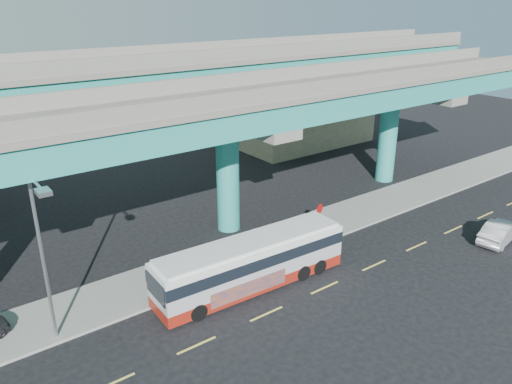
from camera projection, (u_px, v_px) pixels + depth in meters
ground at (321, 285)px, 27.21m from camera, size 120.00×120.00×0.00m
sidewalk at (260, 246)px, 31.28m from camera, size 70.00×4.00×0.15m
lane_markings at (325, 288)px, 26.99m from camera, size 58.00×0.12×0.01m
viaduct at (225, 93)px, 30.65m from camera, size 52.00×12.40×11.70m
building_beige at (295, 109)px, 53.07m from camera, size 14.00×10.23×7.00m
transit_bus at (252, 261)px, 26.54m from camera, size 11.07×2.80×2.81m
sedan at (500, 232)px, 31.86m from camera, size 2.86×4.64×1.36m
street_lamp at (42, 239)px, 20.61m from camera, size 0.50×2.61×8.08m
stop_sign at (319, 213)px, 31.75m from camera, size 0.68×0.22×2.32m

